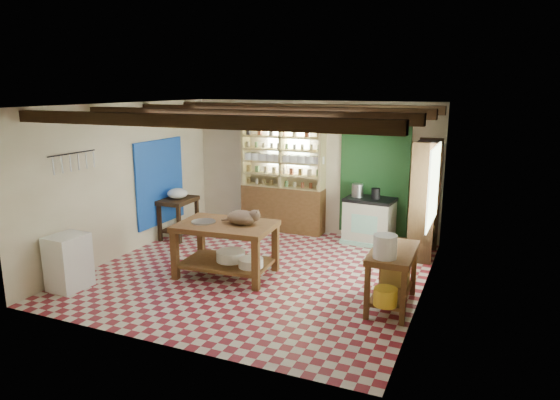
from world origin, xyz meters
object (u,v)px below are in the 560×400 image
at_px(stove, 369,221).
at_px(prep_table, 179,218).
at_px(right_counter, 392,278).
at_px(cat, 242,217).
at_px(white_cabinet, 68,262).
at_px(work_table, 226,249).

relative_size(stove, prep_table, 1.14).
height_order(right_counter, cat, cat).
distance_m(white_cabinet, cat, 2.57).
bearing_deg(prep_table, white_cabinet, -92.87).
relative_size(work_table, white_cabinet, 1.82).
height_order(work_table, right_counter, work_table).
xyz_separation_m(right_counter, cat, (-2.32, 0.21, 0.54)).
distance_m(right_counter, cat, 2.39).
relative_size(stove, cat, 1.88).
relative_size(stove, white_cabinet, 1.11).
distance_m(work_table, right_counter, 2.57).
height_order(white_cabinet, cat, cat).
distance_m(stove, white_cabinet, 5.17).
bearing_deg(right_counter, white_cabinet, -165.86).
relative_size(work_table, prep_table, 1.88).
distance_m(work_table, white_cabinet, 2.28).
distance_m(work_table, stove, 2.96).
bearing_deg(work_table, stove, 52.12).
height_order(prep_table, white_cabinet, white_cabinet).
distance_m(stove, prep_table, 3.63).
xyz_separation_m(work_table, stove, (1.65, 2.46, 0.02)).
relative_size(prep_table, right_counter, 0.71).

